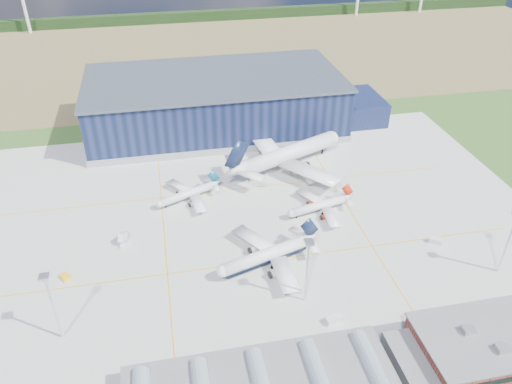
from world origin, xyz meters
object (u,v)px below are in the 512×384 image
object	(u,v)px
hangar	(221,104)
light_mast_east	(511,233)
gse_van_a	(334,320)
ops_building	(502,344)
light_mast_west	(50,297)
airliner_navy	(265,250)
airliner_red	(318,202)
airliner_widebody	(290,146)
car_b	(311,348)
gse_tug_a	(65,277)
gse_van_b	(436,241)
airliner_regional	(186,191)
gse_cart_b	(253,179)
light_mast_center	(307,262)
car_a	(437,327)
airstair	(123,239)

from	to	relation	value
hangar	light_mast_east	xyz separation A→B (m)	(72.19, -124.80, 3.82)
gse_van_a	ops_building	bearing A→B (deg)	-127.63
light_mast_west	airliner_navy	xyz separation A→B (m)	(61.68, 18.00, -9.10)
light_mast_east	airliner_red	size ratio (longest dim) A/B	0.80
light_mast_east	airliner_widebody	size ratio (longest dim) A/B	0.37
car_b	gse_tug_a	bearing A→B (deg)	37.42
light_mast_west	gse_van_b	world-z (taller)	light_mast_west
ops_building	airliner_widebody	size ratio (longest dim) A/B	0.75
airliner_navy	airliner_widebody	xyz separation A→B (m)	(24.14, 60.75, 3.68)
light_mast_west	airliner_widebody	distance (m)	116.60
airliner_regional	airliner_widebody	bearing A→B (deg)	177.68
airliner_navy	airliner_regional	xyz separation A→B (m)	(-21.88, 42.88, -1.67)
airliner_red	gse_van_b	xyz separation A→B (m)	(34.57, -25.80, -3.69)
light_mast_east	car_b	bearing A→B (deg)	-165.29
gse_cart_b	ops_building	bearing A→B (deg)	-146.18
light_mast_west	light_mast_center	xyz separation A→B (m)	(70.00, 0.00, 0.00)
gse_tug_a	car_b	distance (m)	80.35
airliner_red	airliner_widebody	xyz separation A→B (m)	(-1.73, 35.84, 5.30)
airliner_regional	car_a	size ratio (longest dim) A/B	8.66
light_mast_east	airliner_regional	size ratio (longest dim) A/B	0.80
light_mast_west	gse_van_b	xyz separation A→B (m)	(122.13, 17.10, -14.42)
airliner_navy	gse_tug_a	size ratio (longest dim) A/B	11.16
ops_building	airliner_widebody	xyz separation A→B (m)	(-29.18, 108.75, 5.22)
ops_building	airliner_red	world-z (taller)	ops_building
gse_van_a	gse_cart_b	size ratio (longest dim) A/B	1.75
airliner_navy	light_mast_center	bearing A→B (deg)	97.35
ops_building	light_mast_center	world-z (taller)	light_mast_center
light_mast_west	airliner_widebody	bearing A→B (deg)	42.54
airstair	airliner_red	bearing A→B (deg)	19.85
hangar	car_b	size ratio (longest dim) A/B	40.96
hangar	ops_building	distance (m)	163.51
gse_van_a	gse_van_b	bearing A→B (deg)	-70.26
ops_building	gse_van_b	world-z (taller)	ops_building
hangar	gse_van_a	distance (m)	135.87
gse_cart_b	airstair	size ratio (longest dim) A/B	0.58
light_mast_west	car_b	size ratio (longest dim) A/B	6.50
light_mast_east	airliner_regional	xyz separation A→B (m)	(-95.20, 60.88, -10.77)
light_mast_west	gse_van_b	distance (m)	124.16
gse_van_b	airliner_navy	bearing A→B (deg)	126.41
light_mast_center	gse_cart_b	world-z (taller)	light_mast_center
light_mast_east	gse_van_b	xyz separation A→B (m)	(-12.87, 17.10, -14.42)
light_mast_west	gse_tug_a	bearing A→B (deg)	94.45
ops_building	car_b	xyz separation A→B (m)	(-48.58, 12.00, -4.21)
hangar	light_mast_center	xyz separation A→B (m)	(7.19, -124.80, 3.82)
airliner_navy	car_a	xyz separation A→B (m)	(41.93, -36.00, -5.77)
light_mast_east	gse_tug_a	bearing A→B (deg)	169.93
ops_building	light_mast_east	world-z (taller)	light_mast_east
gse_tug_a	gse_cart_b	bearing A→B (deg)	1.91
gse_cart_b	car_a	bearing A→B (deg)	-149.36
airliner_regional	gse_cart_b	distance (m)	30.44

